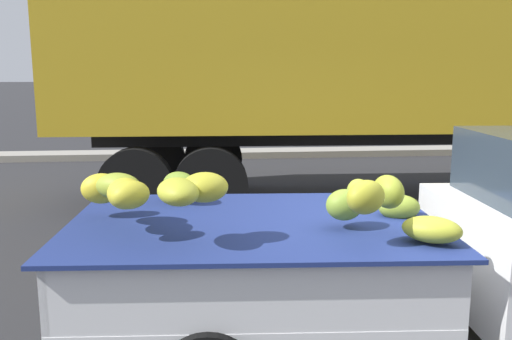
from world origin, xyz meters
The scene contains 3 objects.
curb_strip centered at (0.00, 9.86, 0.08)m, with size 80.00×0.80×0.16m, color gray.
pickup_truck centered at (0.44, -0.11, 0.88)m, with size 4.79×2.01×1.70m.
semi_trailer centered at (1.92, 5.00, 2.54)m, with size 12.08×2.98×3.95m.
Camera 1 is at (-1.74, -3.77, 2.16)m, focal length 37.79 mm.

